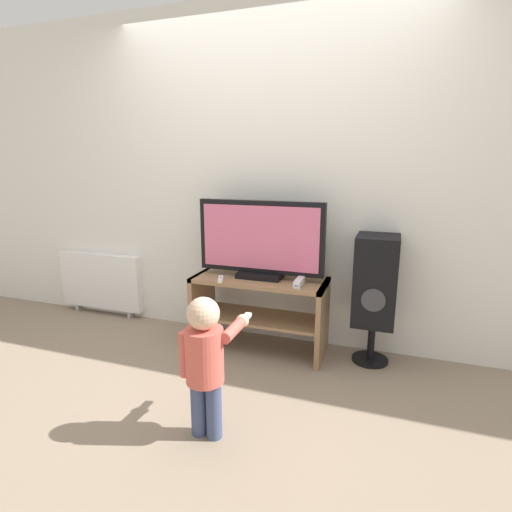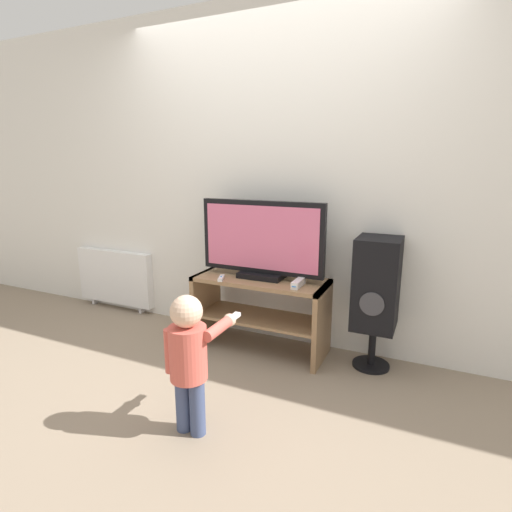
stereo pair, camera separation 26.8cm
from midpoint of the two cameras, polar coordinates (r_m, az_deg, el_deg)
ground_plane at (r=3.04m, az=1.60°, el=-14.67°), size 16.00×16.00×0.00m
wall_back at (r=3.15m, az=5.34°, el=10.96°), size 10.00×0.06×2.60m
tv_stand at (r=3.06m, az=3.17°, el=-6.84°), size 1.01×0.41×0.57m
television at (r=2.95m, az=3.42°, el=2.19°), size 0.96×0.20×0.58m
game_console at (r=2.83m, az=8.79°, el=-3.87°), size 0.05×0.19×0.05m
remote_primary at (r=2.96m, az=-2.42°, el=-3.21°), size 0.08×0.13×0.03m
child at (r=2.13m, az=-5.84°, el=-13.73°), size 0.29×0.45×0.77m
speaker_tower at (r=2.88m, az=19.41°, el=-4.11°), size 0.29×0.33×0.93m
radiator at (r=4.12m, az=-17.76°, el=-2.91°), size 0.87×0.08×0.59m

